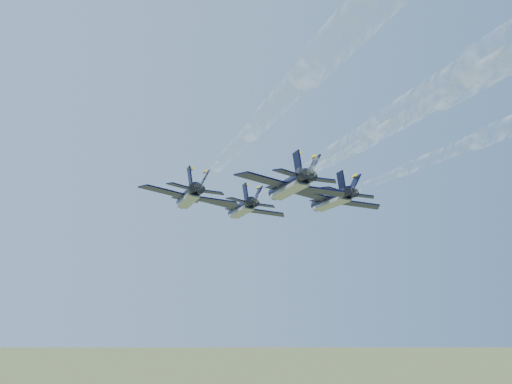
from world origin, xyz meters
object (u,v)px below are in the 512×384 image
object	(u,v)px
jet_lead	(241,209)
jet_left	(188,197)
jet_right	(331,200)
jet_slot	(288,186)

from	to	relation	value
jet_lead	jet_left	xyz separation A→B (m)	(-11.10, -11.75, 0.00)
jet_lead	jet_right	bearing A→B (deg)	-54.62
jet_lead	jet_right	xyz separation A→B (m)	(8.10, -14.60, 0.00)
jet_lead	jet_slot	bearing A→B (deg)	-89.24
jet_slot	jet_left	bearing A→B (deg)	128.06
jet_left	jet_lead	bearing A→B (deg)	52.99
jet_right	jet_slot	distance (m)	15.33
jet_lead	jet_slot	size ratio (longest dim) A/B	1.00
jet_slot	jet_right	bearing A→B (deg)	52.52
jet_lead	jet_right	distance (m)	16.70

